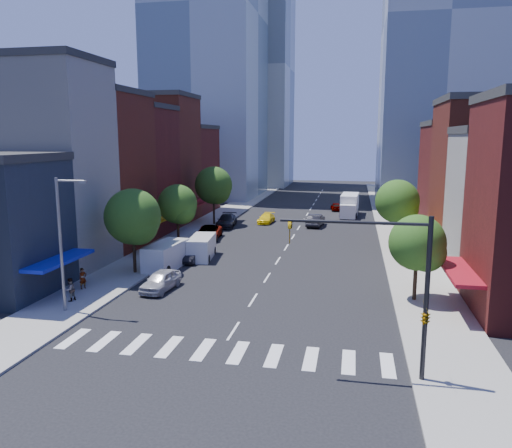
{
  "coord_description": "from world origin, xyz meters",
  "views": [
    {
      "loc": [
        6.98,
        -28.18,
        11.71
      ],
      "look_at": [
        -0.5,
        9.66,
        5.0
      ],
      "focal_mm": 35.0,
      "sensor_mm": 36.0,
      "label": 1
    }
  ],
  "objects_px": {
    "parked_car_front": "(161,281)",
    "cargo_van_far": "(202,248)",
    "parked_car_third": "(209,233)",
    "pedestrian_near": "(83,278)",
    "cargo_van_near": "(165,256)",
    "traffic_car_far": "(336,207)",
    "taxi": "(266,218)",
    "parked_car_rear": "(227,221)",
    "traffic_car_oncoming": "(316,220)",
    "pedestrian_far": "(70,290)",
    "box_truck": "(349,206)",
    "parked_car_second": "(192,255)"
  },
  "relations": [
    {
      "from": "parked_car_third",
      "to": "cargo_van_near",
      "type": "relative_size",
      "value": 1.0
    },
    {
      "from": "parked_car_front",
      "to": "pedestrian_near",
      "type": "height_order",
      "value": "pedestrian_near"
    },
    {
      "from": "cargo_van_near",
      "to": "pedestrian_near",
      "type": "relative_size",
      "value": 3.46
    },
    {
      "from": "cargo_van_far",
      "to": "taxi",
      "type": "relative_size",
      "value": 1.21
    },
    {
      "from": "traffic_car_far",
      "to": "parked_car_rear",
      "type": "bearing_deg",
      "value": 45.75
    },
    {
      "from": "pedestrian_near",
      "to": "parked_car_rear",
      "type": "bearing_deg",
      "value": 24.11
    },
    {
      "from": "parked_car_front",
      "to": "cargo_van_far",
      "type": "relative_size",
      "value": 0.85
    },
    {
      "from": "parked_car_front",
      "to": "parked_car_rear",
      "type": "distance_m",
      "value": 28.16
    },
    {
      "from": "pedestrian_near",
      "to": "pedestrian_far",
      "type": "height_order",
      "value": "pedestrian_far"
    },
    {
      "from": "parked_car_second",
      "to": "parked_car_rear",
      "type": "bearing_deg",
      "value": 92.87
    },
    {
      "from": "traffic_car_far",
      "to": "pedestrian_far",
      "type": "bearing_deg",
      "value": 64.58
    },
    {
      "from": "traffic_car_oncoming",
      "to": "pedestrian_near",
      "type": "height_order",
      "value": "pedestrian_near"
    },
    {
      "from": "traffic_car_far",
      "to": "pedestrian_near",
      "type": "relative_size",
      "value": 2.31
    },
    {
      "from": "box_truck",
      "to": "pedestrian_far",
      "type": "xyz_separation_m",
      "value": [
        -19.08,
        -44.99,
        -0.54
      ]
    },
    {
      "from": "cargo_van_near",
      "to": "taxi",
      "type": "height_order",
      "value": "cargo_van_near"
    },
    {
      "from": "traffic_car_far",
      "to": "pedestrian_near",
      "type": "distance_m",
      "value": 50.32
    },
    {
      "from": "traffic_car_far",
      "to": "parked_car_second",
      "type": "bearing_deg",
      "value": 64.87
    },
    {
      "from": "cargo_van_near",
      "to": "taxi",
      "type": "bearing_deg",
      "value": 83.96
    },
    {
      "from": "traffic_car_far",
      "to": "box_truck",
      "type": "bearing_deg",
      "value": 106.75
    },
    {
      "from": "parked_car_second",
      "to": "pedestrian_far",
      "type": "bearing_deg",
      "value": -111.01
    },
    {
      "from": "parked_car_rear",
      "to": "pedestrian_far",
      "type": "distance_m",
      "value": 32.36
    },
    {
      "from": "parked_car_front",
      "to": "taxi",
      "type": "distance_m",
      "value": 32.06
    },
    {
      "from": "parked_car_third",
      "to": "pedestrian_near",
      "type": "bearing_deg",
      "value": -107.25
    },
    {
      "from": "cargo_van_near",
      "to": "traffic_car_far",
      "type": "xyz_separation_m",
      "value": [
        13.68,
        39.81,
        -0.52
      ]
    },
    {
      "from": "traffic_car_oncoming",
      "to": "traffic_car_far",
      "type": "distance_m",
      "value": 15.36
    },
    {
      "from": "taxi",
      "to": "pedestrian_far",
      "type": "xyz_separation_m",
      "value": [
        -7.88,
        -36.05,
        0.35
      ]
    },
    {
      "from": "parked_car_third",
      "to": "traffic_car_oncoming",
      "type": "bearing_deg",
      "value": 36.79
    },
    {
      "from": "taxi",
      "to": "box_truck",
      "type": "xyz_separation_m",
      "value": [
        11.19,
        8.94,
        0.88
      ]
    },
    {
      "from": "parked_car_rear",
      "to": "traffic_car_far",
      "type": "xyz_separation_m",
      "value": [
        13.67,
        17.84,
        -0.16
      ]
    },
    {
      "from": "cargo_van_far",
      "to": "parked_car_rear",
      "type": "bearing_deg",
      "value": 89.85
    },
    {
      "from": "cargo_van_near",
      "to": "taxi",
      "type": "distance_m",
      "value": 26.26
    },
    {
      "from": "parked_car_third",
      "to": "box_truck",
      "type": "xyz_separation_m",
      "value": [
        15.87,
        21.19,
        0.74
      ]
    },
    {
      "from": "parked_car_front",
      "to": "traffic_car_oncoming",
      "type": "distance_m",
      "value": 32.16
    },
    {
      "from": "pedestrian_far",
      "to": "parked_car_third",
      "type": "bearing_deg",
      "value": -174.93
    },
    {
      "from": "pedestrian_far",
      "to": "box_truck",
      "type": "bearing_deg",
      "value": 169.77
    },
    {
      "from": "parked_car_front",
      "to": "pedestrian_far",
      "type": "bearing_deg",
      "value": -136.32
    },
    {
      "from": "cargo_van_far",
      "to": "pedestrian_near",
      "type": "bearing_deg",
      "value": -123.28
    },
    {
      "from": "pedestrian_near",
      "to": "pedestrian_far",
      "type": "xyz_separation_m",
      "value": [
        0.66,
        -2.87,
        0.02
      ]
    },
    {
      "from": "cargo_van_near",
      "to": "parked_car_front",
      "type": "bearing_deg",
      "value": -67.55
    },
    {
      "from": "pedestrian_near",
      "to": "parked_car_third",
      "type": "bearing_deg",
      "value": 21.15
    },
    {
      "from": "parked_car_front",
      "to": "cargo_van_near",
      "type": "distance_m",
      "value": 6.45
    },
    {
      "from": "parked_car_second",
      "to": "pedestrian_near",
      "type": "bearing_deg",
      "value": -118.77
    },
    {
      "from": "traffic_car_oncoming",
      "to": "traffic_car_far",
      "type": "relative_size",
      "value": 1.32
    },
    {
      "from": "parked_car_second",
      "to": "cargo_van_near",
      "type": "relative_size",
      "value": 0.68
    },
    {
      "from": "traffic_car_oncoming",
      "to": "parked_car_third",
      "type": "bearing_deg",
      "value": 50.08
    },
    {
      "from": "parked_car_third",
      "to": "pedestrian_far",
      "type": "relative_size",
      "value": 3.38
    },
    {
      "from": "cargo_van_near",
      "to": "pedestrian_far",
      "type": "distance_m",
      "value": 10.71
    },
    {
      "from": "parked_car_third",
      "to": "parked_car_rear",
      "type": "height_order",
      "value": "parked_car_rear"
    },
    {
      "from": "box_truck",
      "to": "pedestrian_near",
      "type": "height_order",
      "value": "box_truck"
    },
    {
      "from": "cargo_van_far",
      "to": "pedestrian_near",
      "type": "height_order",
      "value": "cargo_van_far"
    }
  ]
}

